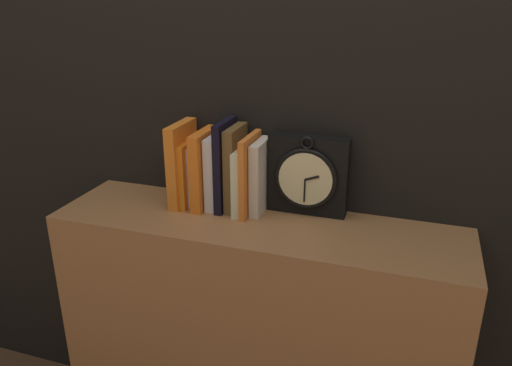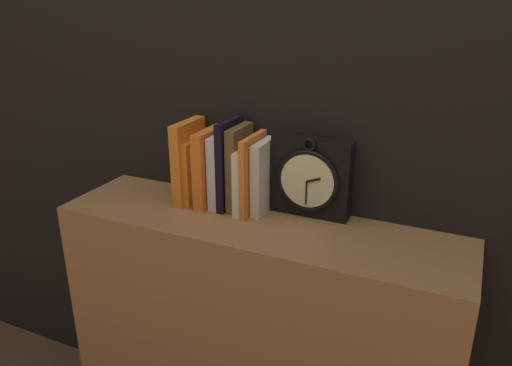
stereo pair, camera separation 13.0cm
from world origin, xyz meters
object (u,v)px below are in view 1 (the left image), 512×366
at_px(book_slot0_orange, 182,164).
at_px(book_slot8_orange, 250,174).
at_px(book_slot2_white, 199,174).
at_px(book_slot4_white, 217,171).
at_px(clock, 308,176).
at_px(book_slot1_orange, 191,172).
at_px(book_slot3_orange, 204,169).
at_px(book_slot6_brown, 236,168).
at_px(book_slot9_cream, 260,177).
at_px(book_slot7_cream, 244,179).
at_px(book_slot5_black, 225,165).

xyz_separation_m(book_slot0_orange, book_slot8_orange, (0.21, -0.00, -0.01)).
bearing_deg(book_slot2_white, book_slot4_white, -3.66).
distance_m(clock, book_slot1_orange, 0.34).
height_order(book_slot0_orange, book_slot3_orange, book_slot0_orange).
relative_size(book_slot0_orange, book_slot2_white, 1.35).
bearing_deg(book_slot2_white, book_slot1_orange, -151.63).
distance_m(clock, book_slot8_orange, 0.16).
height_order(book_slot3_orange, book_slot8_orange, same).
bearing_deg(book_slot8_orange, book_slot4_white, 173.86).
distance_m(clock, book_slot2_white, 0.32).
bearing_deg(book_slot6_brown, book_slot3_orange, -172.93).
xyz_separation_m(clock, book_slot3_orange, (-0.29, -0.04, 0.00)).
relative_size(book_slot2_white, book_slot9_cream, 0.86).
relative_size(book_slot1_orange, book_slot7_cream, 1.02).
distance_m(book_slot2_white, book_slot5_black, 0.10).
distance_m(book_slot3_orange, book_slot7_cream, 0.12).
bearing_deg(book_slot1_orange, book_slot9_cream, 2.38).
height_order(book_slot1_orange, book_slot3_orange, book_slot3_orange).
bearing_deg(book_slot7_cream, book_slot4_white, 175.06).
distance_m(clock, book_slot9_cream, 0.13).
relative_size(book_slot7_cream, book_slot9_cream, 0.90).
height_order(book_slot5_black, book_slot8_orange, book_slot5_black).
bearing_deg(book_slot9_cream, book_slot8_orange, -151.13).
bearing_deg(book_slot1_orange, book_slot2_white, 28.37).
xyz_separation_m(book_slot1_orange, book_slot8_orange, (0.18, -0.01, 0.02)).
bearing_deg(book_slot8_orange, book_slot9_cream, 28.87).
distance_m(book_slot2_white, book_slot7_cream, 0.14).
bearing_deg(clock, book_slot9_cream, -166.77).
relative_size(clock, book_slot8_orange, 1.03).
relative_size(book_slot6_brown, book_slot8_orange, 1.07).
bearing_deg(book_slot0_orange, book_slot6_brown, 4.47).
bearing_deg(book_slot4_white, book_slot6_brown, 1.37).
relative_size(book_slot8_orange, book_slot9_cream, 1.08).
xyz_separation_m(book_slot0_orange, book_slot2_white, (0.04, 0.01, -0.03)).
distance_m(clock, book_slot0_orange, 0.36).
distance_m(book_slot2_white, book_slot3_orange, 0.04).
bearing_deg(book_slot3_orange, book_slot0_orange, -179.01).
xyz_separation_m(book_slot1_orange, book_slot9_cream, (0.21, 0.01, 0.01)).
relative_size(book_slot1_orange, book_slot6_brown, 0.79).
bearing_deg(book_slot2_white, book_slot8_orange, -5.24).
height_order(book_slot2_white, book_slot4_white, book_slot4_white).
height_order(clock, book_slot7_cream, clock).
height_order(book_slot5_black, book_slot9_cream, book_slot5_black).
distance_m(book_slot3_orange, book_slot6_brown, 0.09).
bearing_deg(book_slot9_cream, book_slot5_black, -176.56).
relative_size(book_slot2_white, book_slot5_black, 0.69).
height_order(book_slot5_black, book_slot6_brown, book_slot5_black).
distance_m(book_slot2_white, book_slot4_white, 0.06).
distance_m(book_slot5_black, book_slot6_brown, 0.03).
bearing_deg(clock, book_slot0_orange, -173.08).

